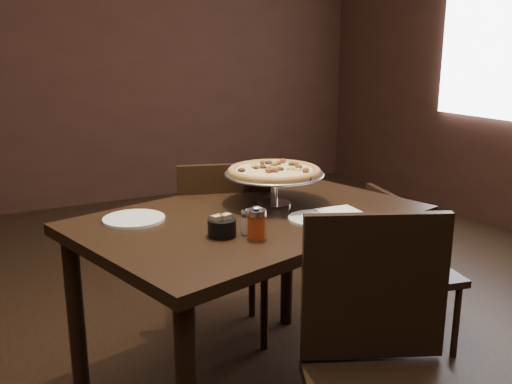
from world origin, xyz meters
name	(u,v)px	position (x,y,z in m)	size (l,w,h in m)	color
room	(249,69)	(0.06, 0.03, 1.40)	(6.04, 7.04, 2.84)	black
dining_table	(251,240)	(0.08, 0.04, 0.72)	(1.51, 1.19, 0.83)	black
pizza_stand	(274,172)	(0.23, 0.13, 0.97)	(0.42, 0.42, 0.17)	#B5B5BC
parmesan_shaker	(248,221)	(-0.04, -0.16, 0.87)	(0.05, 0.05, 0.09)	beige
pepper_flake_shaker	(257,223)	(-0.04, -0.23, 0.89)	(0.07, 0.07, 0.12)	maroon
packet_caddy	(222,227)	(-0.13, -0.15, 0.86)	(0.10, 0.10, 0.08)	black
napkin_stack	(341,214)	(0.39, -0.14, 0.84)	(0.16, 0.16, 0.02)	white
plate_left	(134,219)	(-0.36, 0.18, 0.84)	(0.24, 0.24, 0.01)	white
plate_near	(316,219)	(0.27, -0.14, 0.83)	(0.22, 0.22, 0.01)	white
serving_spatula	(303,177)	(0.30, 0.01, 0.97)	(0.14, 0.14, 0.02)	#B5B5BC
chair_far	(224,245)	(0.18, 0.52, 0.53)	(0.57, 0.57, 0.96)	black
chair_near	(383,368)	(0.13, -0.73, 0.54)	(0.61, 0.61, 0.99)	black
chair_side	(403,265)	(0.92, 0.06, 0.45)	(0.45, 0.45, 0.82)	black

